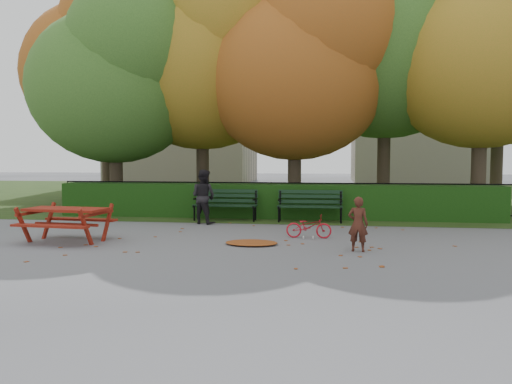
# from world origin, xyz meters

# --- Properties ---
(ground) EXTENTS (90.00, 90.00, 0.00)m
(ground) POSITION_xyz_m (0.00, 0.00, 0.00)
(ground) COLOR slate
(ground) RESTS_ON ground
(grass_strip) EXTENTS (90.00, 90.00, 0.00)m
(grass_strip) POSITION_xyz_m (0.00, 14.00, 0.01)
(grass_strip) COLOR #1F3413
(grass_strip) RESTS_ON ground
(building_left) EXTENTS (10.00, 7.00, 15.00)m
(building_left) POSITION_xyz_m (-9.00, 26.00, 7.50)
(building_left) COLOR beige
(building_left) RESTS_ON ground
(building_right) EXTENTS (9.00, 6.00, 12.00)m
(building_right) POSITION_xyz_m (8.00, 28.00, 6.00)
(building_right) COLOR beige
(building_right) RESTS_ON ground
(hedge) EXTENTS (13.00, 0.90, 1.00)m
(hedge) POSITION_xyz_m (0.00, 4.50, 0.50)
(hedge) COLOR black
(hedge) RESTS_ON ground
(iron_fence) EXTENTS (14.00, 0.04, 1.02)m
(iron_fence) POSITION_xyz_m (0.00, 5.30, 0.54)
(iron_fence) COLOR black
(iron_fence) RESTS_ON ground
(tree_a) EXTENTS (5.88, 5.60, 7.48)m
(tree_a) POSITION_xyz_m (-5.19, 5.58, 4.52)
(tree_a) COLOR #33291E
(tree_a) RESTS_ON ground
(tree_b) EXTENTS (6.72, 6.40, 8.79)m
(tree_b) POSITION_xyz_m (-2.44, 6.75, 5.40)
(tree_b) COLOR #33291E
(tree_b) RESTS_ON ground
(tree_c) EXTENTS (6.30, 6.00, 8.00)m
(tree_c) POSITION_xyz_m (0.83, 5.96, 4.82)
(tree_c) COLOR #33291E
(tree_c) RESTS_ON ground
(tree_d) EXTENTS (7.14, 6.80, 9.58)m
(tree_d) POSITION_xyz_m (3.88, 7.23, 5.98)
(tree_d) COLOR #33291E
(tree_d) RESTS_ON ground
(tree_e) EXTENTS (6.09, 5.80, 8.16)m
(tree_e) POSITION_xyz_m (6.52, 5.77, 5.08)
(tree_e) COLOR #33291E
(tree_e) RESTS_ON ground
(tree_f) EXTENTS (6.93, 6.60, 9.19)m
(tree_f) POSITION_xyz_m (-7.13, 9.24, 5.69)
(tree_f) COLOR #33291E
(tree_f) RESTS_ON ground
(tree_g) EXTENTS (6.30, 6.00, 8.55)m
(tree_g) POSITION_xyz_m (8.33, 9.76, 5.37)
(tree_g) COLOR #33291E
(tree_g) RESTS_ON ground
(bench_left) EXTENTS (1.80, 0.57, 0.88)m
(bench_left) POSITION_xyz_m (-1.30, 3.70, 0.52)
(bench_left) COLOR black
(bench_left) RESTS_ON ground
(bench_right) EXTENTS (1.80, 0.57, 0.88)m
(bench_right) POSITION_xyz_m (1.10, 3.70, 0.52)
(bench_right) COLOR black
(bench_right) RESTS_ON ground
(picnic_table) EXTENTS (1.80, 1.50, 0.82)m
(picnic_table) POSITION_xyz_m (-3.95, -0.33, 0.56)
(picnic_table) COLOR maroon
(picnic_table) RESTS_ON ground
(leaf_pile) EXTENTS (1.30, 1.13, 0.08)m
(leaf_pile) POSITION_xyz_m (0.02, -0.13, 0.04)
(leaf_pile) COLOR brown
(leaf_pile) RESTS_ON ground
(leaf_scatter) EXTENTS (9.00, 5.70, 0.01)m
(leaf_scatter) POSITION_xyz_m (0.00, 0.30, 0.01)
(leaf_scatter) COLOR brown
(leaf_scatter) RESTS_ON ground
(child) EXTENTS (0.42, 0.31, 1.06)m
(child) POSITION_xyz_m (2.15, -0.59, 0.53)
(child) COLOR #452016
(child) RESTS_ON ground
(adult) EXTENTS (0.87, 0.78, 1.47)m
(adult) POSITION_xyz_m (-1.75, 2.90, 0.74)
(adult) COLOR black
(adult) RESTS_ON ground
(bicycle) EXTENTS (1.01, 0.37, 0.53)m
(bicycle) POSITION_xyz_m (1.17, 0.86, 0.26)
(bicycle) COLOR #B5101F
(bicycle) RESTS_ON ground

